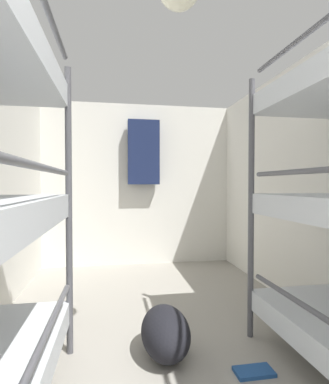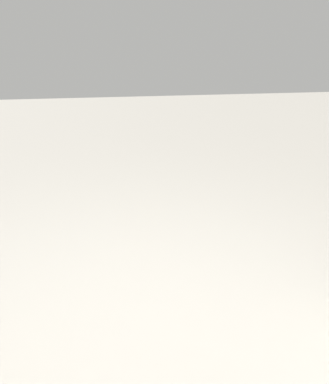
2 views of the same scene
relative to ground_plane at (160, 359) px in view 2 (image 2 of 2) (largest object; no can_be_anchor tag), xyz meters
The scene contains 1 object.
ground_plane is the anchor object (origin of this frame).
Camera 2 is at (0.23, 1.50, 1.59)m, focal length 35.00 mm.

